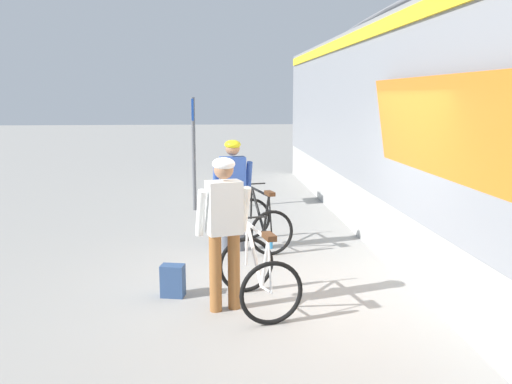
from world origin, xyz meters
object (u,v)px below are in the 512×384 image
Objects in this scene: backpack_on_platform at (173,281)px; platform_sign_post at (193,135)px; cyclist_far_in_blue at (233,185)px; cyclist_near_in_white at (224,220)px; bicycle_far_black at (261,223)px; water_bottle_near_the_bikes at (271,242)px; bicycle_near_white at (258,274)px.

platform_sign_post is at bearing 100.53° from backpack_on_platform.
backpack_on_platform is 5.28m from platform_sign_post.
cyclist_far_in_blue is 3.29m from platform_sign_post.
cyclist_near_in_white reaches higher than bicycle_far_black.
cyclist_far_in_blue is 1.46× the size of bicycle_far_black.
platform_sign_post reaches higher than backpack_on_platform.
cyclist_near_in_white is at bearing -107.93° from water_bottle_near_the_bikes.
bicycle_near_white and bicycle_far_black have the same top height.
cyclist_near_in_white is 2.74m from water_bottle_near_the_bikes.
cyclist_far_in_blue is at bearing -77.44° from platform_sign_post.
cyclist_far_in_blue is 7.83× the size of water_bottle_near_the_bikes.
bicycle_near_white is (0.20, -2.34, -0.65)m from cyclist_far_in_blue.
platform_sign_post is at bearing 111.38° from bicycle_far_black.
cyclist_near_in_white is 0.76m from bicycle_near_white.
bicycle_near_white reaches higher than backpack_on_platform.
backpack_on_platform is at bearing -120.96° from bicycle_far_black.
bicycle_near_white is 0.98× the size of bicycle_far_black.
cyclist_far_in_blue is 0.82m from bicycle_far_black.
cyclist_near_in_white is at bearing -84.67° from platform_sign_post.
bicycle_near_white is (0.39, 0.03, -0.65)m from cyclist_near_in_white.
bicycle_near_white is at bearing -99.58° from water_bottle_near_the_bikes.
bicycle_far_black is 3.41m from platform_sign_post.
platform_sign_post reaches higher than water_bottle_near_the_bikes.
cyclist_near_in_white is 1.46× the size of bicycle_far_black.
platform_sign_post reaches higher than cyclist_near_in_white.
bicycle_far_black is at bearing 140.76° from water_bottle_near_the_bikes.
platform_sign_post is (-1.16, 2.97, 1.22)m from bicycle_far_black.
cyclist_near_in_white is 7.83× the size of water_bottle_near_the_bikes.
bicycle_far_black is at bearing 84.18° from bicycle_near_white.
water_bottle_near_the_bikes is 0.09× the size of platform_sign_post.
backpack_on_platform is at bearing -113.00° from cyclist_far_in_blue.
water_bottle_near_the_bikes is at bearing 72.07° from cyclist_near_in_white.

